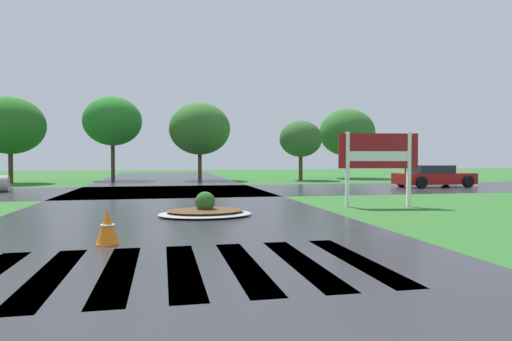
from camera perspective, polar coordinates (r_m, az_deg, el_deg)
The scene contains 8 objects.
asphalt_roadway at distance 12.98m, azimuth -10.56°, elevation -5.55°, with size 9.30×80.00×0.01m, color #2B2B30.
asphalt_cross_road at distance 22.27m, azimuth -11.11°, elevation -2.59°, with size 90.00×8.37×0.01m, color #2B2B30.
crosswalk_stripes at distance 6.75m, azimuth -9.31°, elevation -12.18°, with size 5.85×3.34×0.01m.
estate_billboard at distance 15.29m, azimuth 15.32°, elevation 1.89°, with size 2.62×0.51×2.48m.
median_island at distance 12.56m, azimuth -6.50°, elevation -5.15°, with size 2.60×2.01×0.68m.
car_white_sedan at distance 26.92m, azimuth 21.66°, elevation -0.72°, with size 4.51×2.28×1.22m.
traffic_cone at distance 8.82m, azimuth -18.40°, elevation -6.88°, with size 0.43×0.43×0.66m.
background_treeline at distance 32.99m, azimuth -11.99°, elevation 5.16°, with size 34.12×6.86×6.10m.
Camera 1 is at (-0.29, -2.87, 1.61)m, focal length 31.37 mm.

